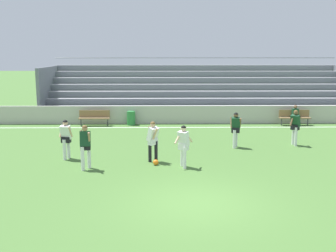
% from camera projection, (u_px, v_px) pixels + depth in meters
% --- Properties ---
extents(ground_plane, '(160.00, 160.00, 0.00)m').
position_uv_depth(ground_plane, '(196.00, 204.00, 11.66)').
color(ground_plane, '#477033').
extents(field_line_sideline, '(44.00, 0.12, 0.01)m').
position_uv_depth(field_line_sideline, '(179.00, 127.00, 23.28)').
color(field_line_sideline, white).
rests_on(field_line_sideline, ground).
extents(sideline_wall, '(48.00, 0.16, 1.09)m').
position_uv_depth(sideline_wall, '(179.00, 115.00, 24.43)').
color(sideline_wall, '#BCB7AD').
rests_on(sideline_wall, ground).
extents(bleacher_stand, '(20.49, 5.09, 3.88)m').
position_uv_depth(bleacher_stand, '(198.00, 90.00, 27.52)').
color(bleacher_stand, '#B2B2B7').
rests_on(bleacher_stand, ground).
extents(bench_far_right, '(1.80, 0.40, 0.90)m').
position_uv_depth(bench_far_right, '(94.00, 116.00, 23.76)').
color(bench_far_right, olive).
rests_on(bench_far_right, ground).
extents(bench_centre_sideline, '(1.80, 0.40, 0.90)m').
position_uv_depth(bench_centre_sideline, '(294.00, 116.00, 23.92)').
color(bench_centre_sideline, olive).
rests_on(bench_centre_sideline, ground).
extents(trash_bin, '(0.49, 0.49, 0.83)m').
position_uv_depth(trash_bin, '(131.00, 118.00, 24.02)').
color(trash_bin, '#2D7F3D').
rests_on(trash_bin, ground).
extents(spectator_seated, '(0.36, 0.42, 1.21)m').
position_uv_depth(spectator_seated, '(295.00, 114.00, 23.78)').
color(spectator_seated, '#2D2D38').
rests_on(spectator_seated, ground).
extents(player_white_wide_left, '(0.53, 0.62, 1.62)m').
position_uv_depth(player_white_wide_left, '(153.00, 138.00, 15.90)').
color(player_white_wide_left, black).
rests_on(player_white_wide_left, ground).
extents(player_white_challenging, '(0.73, 0.48, 1.61)m').
position_uv_depth(player_white_challenging, '(183.00, 143.00, 15.16)').
color(player_white_challenging, white).
rests_on(player_white_challenging, ground).
extents(player_dark_trailing_run, '(0.44, 0.55, 1.67)m').
position_uv_depth(player_dark_trailing_run, '(85.00, 143.00, 14.87)').
color(player_dark_trailing_run, white).
rests_on(player_dark_trailing_run, ground).
extents(player_dark_overlapping, '(0.48, 0.47, 1.62)m').
position_uv_depth(player_dark_overlapping, '(236.00, 127.00, 18.29)').
color(player_dark_overlapping, white).
rests_on(player_dark_overlapping, ground).
extents(player_white_deep_cover, '(0.52, 0.44, 1.62)m').
position_uv_depth(player_white_deep_cover, '(66.00, 136.00, 16.30)').
color(player_white_deep_cover, white).
rests_on(player_white_deep_cover, ground).
extents(player_dark_on_ball, '(0.64, 0.51, 1.67)m').
position_uv_depth(player_dark_on_ball, '(295.00, 124.00, 18.70)').
color(player_dark_on_ball, white).
rests_on(player_dark_on_ball, ground).
extents(soccer_ball, '(0.22, 0.22, 0.22)m').
position_uv_depth(soccer_ball, '(156.00, 162.00, 15.58)').
color(soccer_ball, orange).
rests_on(soccer_ball, ground).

